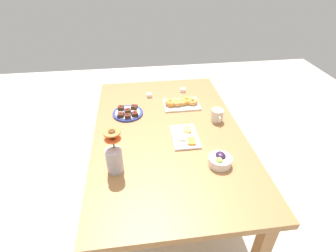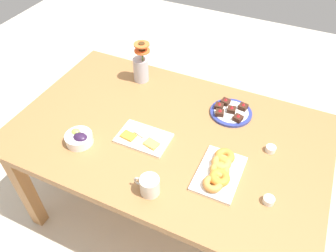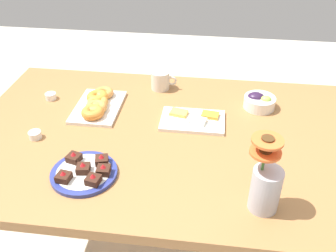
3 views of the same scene
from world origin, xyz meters
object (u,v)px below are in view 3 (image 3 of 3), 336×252
at_px(jam_cup_honey, 35,135).
at_px(flower_vase, 265,185).
at_px(grape_bowl, 259,101).
at_px(jam_cup_berry, 51,96).
at_px(coffee_mug, 161,80).
at_px(dessert_plate, 85,172).
at_px(croissant_platter, 98,104).
at_px(dining_table, 168,151).
at_px(cheese_platter, 193,120).

bearing_deg(jam_cup_honey, flower_vase, -16.67).
bearing_deg(grape_bowl, jam_cup_berry, -177.01).
relative_size(coffee_mug, dessert_plate, 0.53).
height_order(croissant_platter, jam_cup_honey, croissant_platter).
bearing_deg(coffee_mug, grape_bowl, -14.26).
height_order(dining_table, coffee_mug, coffee_mug).
height_order(dining_table, flower_vase, flower_vase).
height_order(coffee_mug, jam_cup_honey, coffee_mug).
distance_m(coffee_mug, dessert_plate, 0.66).
distance_m(coffee_mug, grape_bowl, 0.46).
bearing_deg(dessert_plate, coffee_mug, 75.25).
distance_m(jam_cup_honey, flower_vase, 0.88).
xyz_separation_m(grape_bowl, jam_cup_berry, (-0.93, -0.05, -0.01)).
relative_size(dining_table, cheese_platter, 6.15).
relative_size(jam_cup_berry, flower_vase, 0.19).
relative_size(grape_bowl, flower_vase, 0.52).
xyz_separation_m(dining_table, croissant_platter, (-0.33, 0.15, 0.11)).
xyz_separation_m(dining_table, coffee_mug, (-0.08, 0.37, 0.13)).
xyz_separation_m(dining_table, flower_vase, (0.33, -0.34, 0.18)).
bearing_deg(grape_bowl, coffee_mug, 165.74).
height_order(dining_table, grape_bowl, grape_bowl).
relative_size(cheese_platter, jam_cup_honey, 5.42).
height_order(dessert_plate, flower_vase, flower_vase).
distance_m(coffee_mug, jam_cup_berry, 0.51).
height_order(cheese_platter, flower_vase, flower_vase).
distance_m(coffee_mug, cheese_platter, 0.32).
xyz_separation_m(grape_bowl, flower_vase, (-0.03, -0.59, 0.06)).
bearing_deg(cheese_platter, flower_vase, -61.11).
bearing_deg(grape_bowl, flower_vase, -92.95).
bearing_deg(coffee_mug, dessert_plate, -104.75).
xyz_separation_m(dessert_plate, flower_vase, (0.58, -0.07, 0.08)).
bearing_deg(flower_vase, jam_cup_honey, 163.33).
bearing_deg(flower_vase, croissant_platter, 143.45).
relative_size(dining_table, coffee_mug, 13.25).
distance_m(croissant_platter, jam_cup_berry, 0.24).
xyz_separation_m(cheese_platter, flower_vase, (0.24, -0.44, 0.08)).
height_order(coffee_mug, cheese_platter, coffee_mug).
bearing_deg(jam_cup_berry, jam_cup_honey, -79.37).
xyz_separation_m(croissant_platter, dessert_plate, (0.08, -0.42, -0.01)).
height_order(croissant_platter, dessert_plate, dessert_plate).
relative_size(jam_cup_honey, jam_cup_berry, 1.00).
distance_m(croissant_platter, dessert_plate, 0.43).
relative_size(dining_table, jam_cup_berry, 33.33).
bearing_deg(cheese_platter, grape_bowl, 28.70).
distance_m(cheese_platter, croissant_platter, 0.42).
height_order(grape_bowl, croissant_platter, grape_bowl).
xyz_separation_m(dining_table, jam_cup_berry, (-0.56, 0.20, 0.10)).
bearing_deg(flower_vase, grape_bowl, 87.05).
bearing_deg(cheese_platter, croissant_platter, 173.55).
distance_m(croissant_platter, jam_cup_honey, 0.30).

